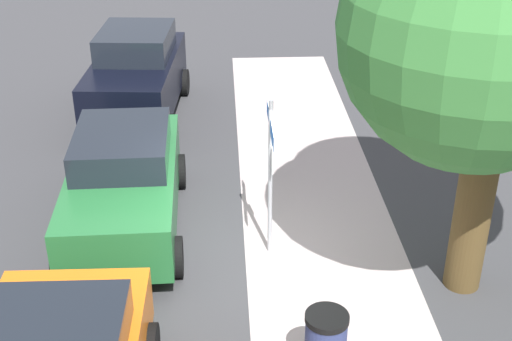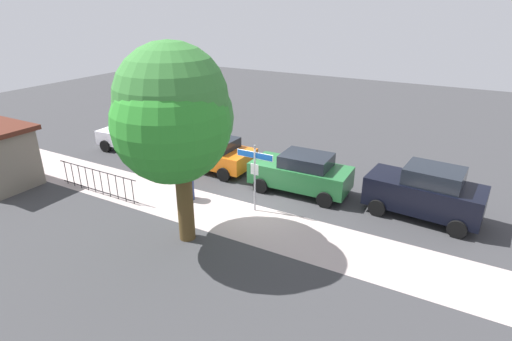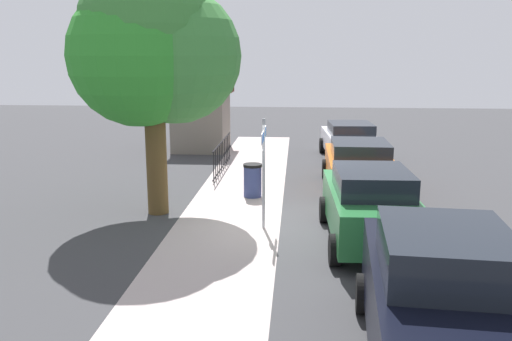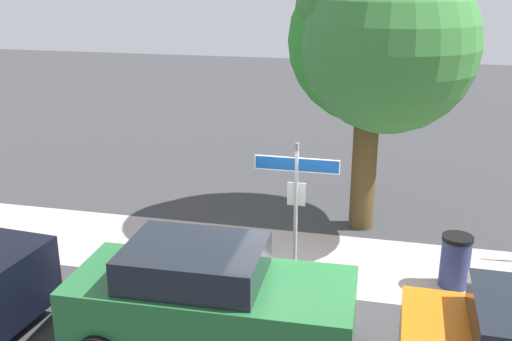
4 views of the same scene
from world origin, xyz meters
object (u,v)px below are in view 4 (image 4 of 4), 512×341
Objects in this scene: car_green at (209,299)px; street_sign at (296,189)px; trash_bin at (455,261)px; shade_tree at (380,32)px.

street_sign is at bearing 68.53° from car_green.
car_green reaches higher than trash_bin.
trash_bin is at bearing 10.02° from street_sign.
street_sign is 0.41× the size of shade_tree.
shade_tree is at bearing 67.16° from car_green.
shade_tree reaches higher than street_sign.
street_sign is 2.70m from car_green.
shade_tree is 4.73m from trash_bin.
street_sign is 3.93m from shade_tree.
shade_tree is at bearing 124.95° from trash_bin.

